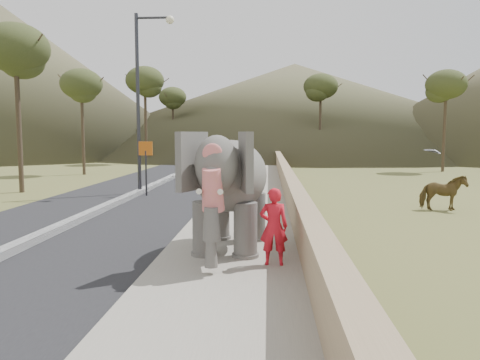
# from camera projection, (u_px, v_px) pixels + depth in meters

# --- Properties ---
(ground) EXTENTS (160.00, 160.00, 0.00)m
(ground) POSITION_uv_depth(u_px,v_px,m) (217.00, 300.00, 7.73)
(ground) COLOR olive
(ground) RESTS_ON ground
(road) EXTENTS (7.00, 120.00, 0.03)m
(road) POSITION_uv_depth(u_px,v_px,m) (116.00, 205.00, 17.96)
(road) COLOR black
(road) RESTS_ON ground
(median) EXTENTS (0.35, 120.00, 0.22)m
(median) POSITION_uv_depth(u_px,v_px,m) (116.00, 202.00, 17.95)
(median) COLOR black
(median) RESTS_ON ground
(walkway) EXTENTS (3.00, 120.00, 0.15)m
(walkway) POSITION_uv_depth(u_px,v_px,m) (246.00, 204.00, 17.65)
(walkway) COLOR #9E9687
(walkway) RESTS_ON ground
(parapet) EXTENTS (0.30, 120.00, 1.10)m
(parapet) POSITION_uv_depth(u_px,v_px,m) (290.00, 192.00, 17.51)
(parapet) COLOR tan
(parapet) RESTS_ON ground
(lamppost) EXTENTS (1.76, 0.36, 8.00)m
(lamppost) POSITION_uv_depth(u_px,v_px,m) (144.00, 86.00, 20.79)
(lamppost) COLOR #313337
(lamppost) RESTS_ON ground
(signboard) EXTENTS (0.60, 0.08, 2.40)m
(signboard) POSITION_uv_depth(u_px,v_px,m) (146.00, 159.00, 20.36)
(signboard) COLOR #2D2D33
(signboard) RESTS_ON ground
(cow) EXTENTS (1.54, 0.72, 1.29)m
(cow) POSITION_uv_depth(u_px,v_px,m) (443.00, 193.00, 16.63)
(cow) COLOR brown
(cow) RESTS_ON ground
(distant_car) EXTENTS (4.54, 2.89, 1.44)m
(distant_car) POSITION_uv_depth(u_px,v_px,m) (432.00, 156.00, 41.91)
(distant_car) COLOR silver
(distant_car) RESTS_ON ground
(hill_far) EXTENTS (80.00, 80.00, 14.00)m
(hill_far) POSITION_uv_depth(u_px,v_px,m) (294.00, 107.00, 76.26)
(hill_far) COLOR brown
(hill_far) RESTS_ON ground
(elephant_and_man) EXTENTS (2.30, 3.73, 2.59)m
(elephant_and_man) POSITION_uv_depth(u_px,v_px,m) (232.00, 192.00, 10.59)
(elephant_and_man) COLOR slate
(elephant_and_man) RESTS_ON ground
(motorcyclist) EXTENTS (1.07, 1.89, 1.82)m
(motorcyclist) POSITION_uv_depth(u_px,v_px,m) (212.00, 169.00, 27.35)
(motorcyclist) COLOR maroon
(motorcyclist) RESTS_ON ground
(trees) EXTENTS (48.52, 44.58, 9.01)m
(trees) POSITION_uv_depth(u_px,v_px,m) (298.00, 118.00, 37.40)
(trees) COLOR #473828
(trees) RESTS_ON ground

